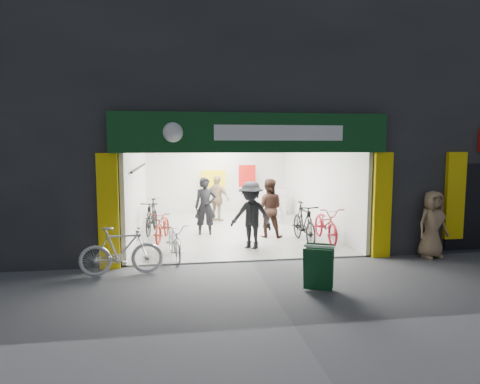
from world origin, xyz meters
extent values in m
plane|color=#56565B|center=(0.00, 0.00, 0.00)|extent=(60.00, 60.00, 0.00)
cube|color=#232326|center=(1.00, 5.00, 5.75)|extent=(16.00, 10.00, 4.50)
cube|color=#232326|center=(-5.50, 5.00, 1.75)|extent=(5.00, 10.00, 3.50)
cube|color=#232326|center=(6.00, 5.00, 1.75)|extent=(6.00, 10.00, 3.50)
cube|color=#9E9E99|center=(0.00, 4.00, 0.02)|extent=(6.00, 8.00, 0.04)
cube|color=silver|center=(0.00, 8.10, 1.60)|extent=(6.00, 0.20, 3.20)
cube|color=silver|center=(-2.95, 4.00, 1.60)|extent=(0.10, 8.00, 3.20)
cube|color=silver|center=(2.95, 4.00, 1.60)|extent=(0.10, 8.00, 3.20)
cube|color=white|center=(0.00, 4.00, 3.25)|extent=(6.00, 8.00, 0.10)
cube|color=black|center=(0.00, 0.10, 3.35)|extent=(6.00, 0.30, 0.30)
cube|color=#0D3C1A|center=(0.00, -0.12, 3.05)|extent=(6.40, 0.25, 0.90)
cube|color=white|center=(0.60, -0.26, 3.05)|extent=(3.00, 0.02, 0.35)
cube|color=yellow|center=(-3.25, -0.06, 1.30)|extent=(0.45, 0.12, 2.60)
cube|color=yellow|center=(3.25, -0.06, 1.30)|extent=(0.45, 0.12, 2.60)
cube|color=yellow|center=(5.20, -0.06, 1.50)|extent=(0.50, 0.12, 2.20)
cylinder|color=black|center=(-2.82, 3.40, 2.10)|extent=(0.06, 5.00, 0.06)
cube|color=silver|center=(1.80, 6.50, 0.50)|extent=(1.40, 0.60, 1.00)
cube|color=white|center=(0.00, 1.20, 3.18)|extent=(1.30, 0.35, 0.04)
cube|color=white|center=(0.00, 3.00, 3.18)|extent=(1.30, 0.35, 0.04)
cube|color=white|center=(0.00, 4.80, 3.18)|extent=(1.30, 0.35, 0.04)
cube|color=white|center=(0.00, 6.60, 3.18)|extent=(1.30, 0.35, 0.04)
imported|color=#A6A7AB|center=(-1.80, 0.60, 0.45)|extent=(0.85, 1.80, 0.91)
imported|color=black|center=(-2.50, 3.61, 0.54)|extent=(0.75, 1.86, 1.09)
imported|color=maroon|center=(-2.14, 2.60, 0.44)|extent=(0.89, 1.76, 0.89)
imported|color=silver|center=(-2.50, 5.67, 0.50)|extent=(0.51, 1.69, 1.01)
imported|color=black|center=(1.80, 1.64, 0.59)|extent=(0.57, 1.96, 1.17)
imported|color=maroon|center=(2.50, 1.78, 0.51)|extent=(0.75, 1.97, 1.03)
imported|color=#B0AFB4|center=(1.80, 5.14, 0.54)|extent=(0.71, 1.85, 1.09)
imported|color=silver|center=(-2.93, -0.60, 0.53)|extent=(1.78, 0.62, 1.05)
imported|color=black|center=(-0.86, 3.13, 0.90)|extent=(0.67, 0.45, 1.80)
imported|color=#372019|center=(0.97, 2.51, 0.89)|extent=(1.02, 0.88, 1.78)
imported|color=black|center=(0.20, 1.17, 0.91)|extent=(1.35, 1.25, 1.83)
imported|color=#997E59|center=(-0.26, 5.39, 0.84)|extent=(1.01, 0.96, 1.68)
imported|color=#997A59|center=(4.47, -0.30, 0.83)|extent=(0.89, 0.65, 1.67)
cube|color=#0F3E1C|center=(0.84, -2.32, 0.45)|extent=(0.58, 0.41, 0.83)
cube|color=#0F3E1C|center=(0.99, -2.00, 0.45)|extent=(0.58, 0.41, 0.83)
cube|color=white|center=(0.91, -2.16, 0.85)|extent=(0.54, 0.29, 0.05)
camera|label=1|loc=(-1.79, -9.79, 2.78)|focal=32.00mm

